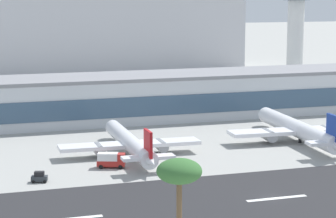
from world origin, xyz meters
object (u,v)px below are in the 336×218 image
Objects in this scene: terminal_building at (161,96)px; control_tower at (296,28)px; distant_hotel_block at (115,26)px; service_box_truck_0 at (111,160)px; airliner_red_tail_gate_0 at (131,144)px; service_baggage_tug_1 at (39,177)px; airliner_navy_tail_gate_1 at (300,130)px; palm_tree_1 at (179,175)px.

terminal_building is 71.30m from control_tower.
distant_hotel_block is 18.79× the size of service_box_truck_0.
service_baggage_tug_1 is (-23.34, -16.17, -1.88)m from airliner_red_tail_gate_0.
distant_hotel_block is at bearing 88.71° from service_baggage_tug_1.
control_tower is 6.47× the size of service_box_truck_0.
distant_hotel_block is 207.72m from service_baggage_tug_1.
control_tower is at bearing -44.98° from airliner_red_tail_gate_0.
control_tower reaches higher than service_baggage_tug_1.
airliner_red_tail_gate_0 is 12.45× the size of service_baggage_tug_1.
airliner_navy_tail_gate_1 is 13.70× the size of service_baggage_tug_1.
terminal_building reaches higher than service_baggage_tug_1.
control_tower is at bearing 57.00° from palm_tree_1.
palm_tree_1 is (-5.68, -61.44, 12.46)m from service_box_truck_0.
control_tower is 0.87× the size of airliner_navy_tail_gate_1.
terminal_building is 122.12m from palm_tree_1.
distant_hotel_block is 2.76× the size of airliner_red_tail_gate_0.
airliner_red_tail_gate_0 is 28.45m from service_baggage_tug_1.
service_baggage_tug_1 is (-16.43, -7.03, -0.74)m from service_box_truck_0.
palm_tree_1 is at bearing -106.47° from terminal_building.
palm_tree_1 reaches higher than airliner_red_tail_gate_0.
service_baggage_tug_1 is at bearing -125.95° from terminal_building.
distant_hotel_block is 179.87m from airliner_navy_tail_gate_1.
service_box_truck_0 is (-28.87, -55.45, -4.93)m from terminal_building.
airliner_navy_tail_gate_1 is at bearing -63.48° from terminal_building.
airliner_red_tail_gate_0 is at bearing -102.87° from distant_hotel_block.
service_box_truck_0 is 17.89m from service_baggage_tug_1.
control_tower is at bearing 58.11° from service_baggage_tug_1.
terminal_building is at bearing -23.19° from airliner_red_tail_gate_0.
service_box_truck_0 is 0.40× the size of palm_tree_1.
terminal_building is 51.39m from airliner_red_tail_gate_0.
airliner_navy_tail_gate_1 is at bearing -86.14° from airliner_red_tail_gate_0.
terminal_building is 1.32× the size of distant_hotel_block.
control_tower is 2.56× the size of palm_tree_1.
control_tower is 0.34× the size of distant_hotel_block.
distant_hotel_block reaches higher than airliner_navy_tail_gate_1.
control_tower is at bearing -67.61° from distant_hotel_block.
distant_hotel_block is at bearing 81.84° from terminal_building.
terminal_building is 136.08m from distant_hotel_block.
airliner_navy_tail_gate_1 is at bearing -88.96° from distant_hotel_block.
service_baggage_tug_1 is at bearing 101.18° from palm_tree_1.
service_box_truck_0 is (-6.90, -9.14, -1.14)m from airliner_red_tail_gate_0.
terminal_building reaches higher than airliner_navy_tail_gate_1.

